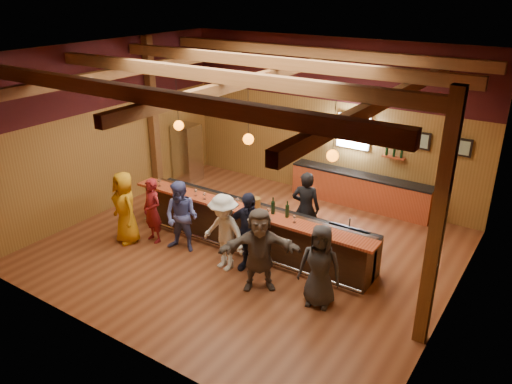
{
  "coord_description": "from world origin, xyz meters",
  "views": [
    {
      "loc": [
        5.86,
        -8.55,
        5.87
      ],
      "look_at": [
        0.0,
        0.3,
        1.35
      ],
      "focal_mm": 35.0,
      "sensor_mm": 36.0,
      "label": 1
    }
  ],
  "objects_px": {
    "back_bar_cabinet": "(360,190)",
    "bottle_a": "(273,207)",
    "ice_bucket": "(255,203)",
    "bartender": "(306,208)",
    "customer_dark": "(320,266)",
    "stainless_fridge": "(187,153)",
    "customer_redvest": "(152,211)",
    "customer_denim": "(182,217)",
    "customer_orange": "(125,207)",
    "customer_navy": "(248,232)",
    "bar_counter": "(253,227)",
    "customer_white": "(224,233)",
    "customer_brown": "(259,249)"
  },
  "relations": [
    {
      "from": "ice_bucket",
      "to": "bottle_a",
      "type": "distance_m",
      "value": 0.47
    },
    {
      "from": "customer_navy",
      "to": "customer_brown",
      "type": "xyz_separation_m",
      "value": [
        0.6,
        -0.48,
        -0.02
      ]
    },
    {
      "from": "customer_brown",
      "to": "bottle_a",
      "type": "height_order",
      "value": "customer_brown"
    },
    {
      "from": "customer_dark",
      "to": "ice_bucket",
      "type": "xyz_separation_m",
      "value": [
        -2.15,
        1.01,
        0.39
      ]
    },
    {
      "from": "customer_brown",
      "to": "ice_bucket",
      "type": "xyz_separation_m",
      "value": [
        -0.88,
        1.17,
        0.35
      ]
    },
    {
      "from": "bar_counter",
      "to": "customer_redvest",
      "type": "distance_m",
      "value": 2.44
    },
    {
      "from": "customer_orange",
      "to": "ice_bucket",
      "type": "relative_size",
      "value": 6.87
    },
    {
      "from": "stainless_fridge",
      "to": "customer_redvest",
      "type": "distance_m",
      "value": 4.05
    },
    {
      "from": "customer_navy",
      "to": "bottle_a",
      "type": "relative_size",
      "value": 4.66
    },
    {
      "from": "customer_navy",
      "to": "bottle_a",
      "type": "distance_m",
      "value": 0.8
    },
    {
      "from": "bartender",
      "to": "back_bar_cabinet",
      "type": "bearing_deg",
      "value": -112.45
    },
    {
      "from": "stainless_fridge",
      "to": "customer_white",
      "type": "height_order",
      "value": "stainless_fridge"
    },
    {
      "from": "bar_counter",
      "to": "customer_white",
      "type": "distance_m",
      "value": 1.21
    },
    {
      "from": "ice_bucket",
      "to": "bar_counter",
      "type": "bearing_deg",
      "value": 134.84
    },
    {
      "from": "stainless_fridge",
      "to": "customer_orange",
      "type": "relative_size",
      "value": 1.01
    },
    {
      "from": "customer_brown",
      "to": "ice_bucket",
      "type": "bearing_deg",
      "value": 91.2
    },
    {
      "from": "stainless_fridge",
      "to": "customer_navy",
      "type": "relative_size",
      "value": 0.99
    },
    {
      "from": "customer_orange",
      "to": "customer_white",
      "type": "distance_m",
      "value": 2.73
    },
    {
      "from": "stainless_fridge",
      "to": "customer_redvest",
      "type": "xyz_separation_m",
      "value": [
        1.95,
        -3.54,
        -0.1
      ]
    },
    {
      "from": "back_bar_cabinet",
      "to": "customer_navy",
      "type": "bearing_deg",
      "value": -99.02
    },
    {
      "from": "bartender",
      "to": "ice_bucket",
      "type": "distance_m",
      "value": 1.3
    },
    {
      "from": "customer_white",
      "to": "customer_denim",
      "type": "bearing_deg",
      "value": -176.66
    },
    {
      "from": "back_bar_cabinet",
      "to": "bartender",
      "type": "xyz_separation_m",
      "value": [
        -0.24,
        -2.75,
        0.44
      ]
    },
    {
      "from": "customer_white",
      "to": "customer_redvest",
      "type": "bearing_deg",
      "value": -173.62
    },
    {
      "from": "bottle_a",
      "to": "customer_orange",
      "type": "bearing_deg",
      "value": -159.35
    },
    {
      "from": "bar_counter",
      "to": "customer_white",
      "type": "bearing_deg",
      "value": -89.0
    },
    {
      "from": "bartender",
      "to": "customer_dark",
      "type": "bearing_deg",
      "value": 107.2
    },
    {
      "from": "customer_denim",
      "to": "customer_brown",
      "type": "xyz_separation_m",
      "value": [
        2.35,
        -0.32,
        0.04
      ]
    },
    {
      "from": "customer_brown",
      "to": "customer_white",
      "type": "bearing_deg",
      "value": 133.16
    },
    {
      "from": "customer_dark",
      "to": "bottle_a",
      "type": "height_order",
      "value": "customer_dark"
    },
    {
      "from": "stainless_fridge",
      "to": "customer_orange",
      "type": "xyz_separation_m",
      "value": [
        1.43,
        -3.9,
        -0.01
      ]
    },
    {
      "from": "back_bar_cabinet",
      "to": "customer_redvest",
      "type": "xyz_separation_m",
      "value": [
        -3.35,
        -4.66,
        0.32
      ]
    },
    {
      "from": "stainless_fridge",
      "to": "customer_denim",
      "type": "xyz_separation_m",
      "value": [
        2.84,
        -3.5,
        -0.04
      ]
    },
    {
      "from": "customer_orange",
      "to": "customer_navy",
      "type": "bearing_deg",
      "value": 29.64
    },
    {
      "from": "customer_white",
      "to": "bartender",
      "type": "bearing_deg",
      "value": 73.19
    },
    {
      "from": "customer_dark",
      "to": "bottle_a",
      "type": "distance_m",
      "value": 2.0
    },
    {
      "from": "back_bar_cabinet",
      "to": "bartender",
      "type": "relative_size",
      "value": 2.18
    },
    {
      "from": "customer_orange",
      "to": "bar_counter",
      "type": "bearing_deg",
      "value": 47.9
    },
    {
      "from": "ice_bucket",
      "to": "bottle_a",
      "type": "relative_size",
      "value": 0.66
    },
    {
      "from": "customer_orange",
      "to": "customer_navy",
      "type": "height_order",
      "value": "customer_navy"
    },
    {
      "from": "customer_redvest",
      "to": "customer_navy",
      "type": "relative_size",
      "value": 0.88
    },
    {
      "from": "customer_redvest",
      "to": "customer_white",
      "type": "height_order",
      "value": "customer_white"
    },
    {
      "from": "customer_orange",
      "to": "bartender",
      "type": "xyz_separation_m",
      "value": [
        3.63,
        2.27,
        0.03
      ]
    },
    {
      "from": "stainless_fridge",
      "to": "customer_navy",
      "type": "height_order",
      "value": "customer_navy"
    },
    {
      "from": "customer_orange",
      "to": "customer_redvest",
      "type": "bearing_deg",
      "value": 54.02
    },
    {
      "from": "customer_redvest",
      "to": "customer_orange",
      "type": "bearing_deg",
      "value": -134.51
    },
    {
      "from": "back_bar_cabinet",
      "to": "bottle_a",
      "type": "height_order",
      "value": "bottle_a"
    },
    {
      "from": "stainless_fridge",
      "to": "ice_bucket",
      "type": "height_order",
      "value": "stainless_fridge"
    },
    {
      "from": "customer_brown",
      "to": "customer_dark",
      "type": "distance_m",
      "value": 1.28
    },
    {
      "from": "bar_counter",
      "to": "customer_dark",
      "type": "distance_m",
      "value": 2.65
    }
  ]
}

